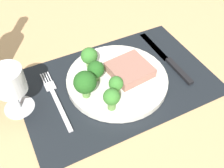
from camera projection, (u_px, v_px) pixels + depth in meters
The scene contains 12 objects.
ground_plane at pixel (117, 87), 66.24cm from camera, with size 140.00×110.00×3.00cm, color tan.
placemat at pixel (117, 82), 65.02cm from camera, with size 46.51×30.23×0.30cm, color black.
plate at pixel (117, 80), 64.33cm from camera, with size 24.53×24.53×1.60cm, color silver.
steak at pixel (130, 70), 63.89cm from camera, with size 9.27×9.10×2.27cm, color #9E6B5B.
broccoli_center at pixel (116, 84), 58.40cm from camera, with size 3.29×3.29×4.73cm.
broccoli_front_edge at pixel (89, 56), 64.06cm from camera, with size 4.12×4.12×5.49cm.
broccoli_back_left at pixel (96, 70), 61.07cm from camera, with size 4.03×4.03×5.26cm.
broccoli_near_fork at pixel (85, 83), 56.80cm from camera, with size 5.08×5.08×6.88cm.
broccoli_near_steak at pixel (112, 98), 55.02cm from camera, with size 3.63×3.63×5.49cm.
fork at pixel (56, 99), 60.95cm from camera, with size 2.40×19.20×0.50cm.
knife at pixel (169, 60), 69.80cm from camera, with size 1.80×23.00×0.80cm.
wine_glass at pixel (10, 84), 54.03cm from camera, with size 6.80×6.80×11.69cm.
Camera 1 is at (-21.10, -39.17, 47.59)cm, focal length 42.44 mm.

